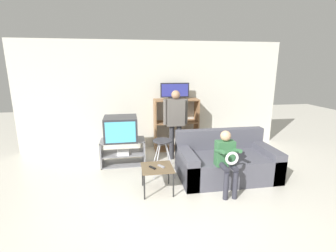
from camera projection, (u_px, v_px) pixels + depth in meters
name	position (u px, v px, depth m)	size (l,w,h in m)	color
ground_plane	(183.00, 225.00, 3.17)	(18.00, 18.00, 0.00)	beige
wall_back	(154.00, 96.00, 5.95)	(6.40, 0.06, 2.60)	beige
tv_stand	(123.00, 152.00, 5.09)	(0.90, 0.48, 0.53)	slate
television_main	(121.00, 129.00, 4.95)	(0.66, 0.59, 0.49)	#2D2D33
media_shelf	(176.00, 124.00, 5.93)	(1.06, 0.40, 1.25)	#8E6642
television_flat	(175.00, 91.00, 5.76)	(0.69, 0.20, 0.38)	black
folding_stool	(163.00, 146.00, 4.53)	(0.41, 0.44, 0.69)	#B7B7BC
snack_table	(157.00, 170.00, 3.95)	(0.50, 0.50, 0.43)	brown
remote_control_black	(152.00, 168.00, 3.90)	(0.04, 0.14, 0.02)	black
remote_control_white	(161.00, 166.00, 3.95)	(0.04, 0.14, 0.02)	gray
couch	(226.00, 162.00, 4.53)	(1.75, 1.00, 0.82)	#4C4C56
person_standing_adult	(176.00, 118.00, 5.24)	(0.53, 0.20, 1.52)	#2D2D33
person_seated_child	(226.00, 157.00, 3.87)	(0.33, 0.43, 1.02)	#2D2D38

